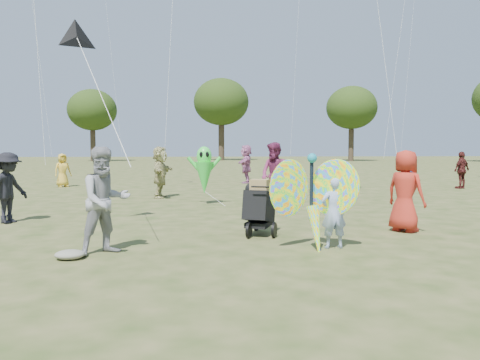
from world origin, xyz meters
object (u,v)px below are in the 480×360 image
(child_girl, at_px, (334,212))
(crowd_h, at_px, (462,170))
(adult_man, at_px, (105,201))
(crowd_c, at_px, (408,177))
(crowd_e, at_px, (275,175))
(crowd_b, at_px, (8,188))
(jogging_stroller, at_px, (259,203))
(crowd_a, at_px, (405,191))
(crowd_d, at_px, (160,172))
(crowd_j, at_px, (246,164))
(alien_kite, at_px, (204,172))
(butterfly_kite, at_px, (313,201))
(crowd_g, at_px, (63,170))

(child_girl, distance_m, crowd_h, 13.73)
(child_girl, xyz_separation_m, adult_man, (-3.76, -0.09, 0.25))
(crowd_c, distance_m, crowd_e, 4.69)
(crowd_e, bearing_deg, crowd_c, 67.83)
(crowd_b, bearing_deg, jogging_stroller, -88.15)
(crowd_b, bearing_deg, crowd_a, -81.37)
(child_girl, xyz_separation_m, crowd_c, (4.36, 6.63, 0.15))
(crowd_d, bearing_deg, jogging_stroller, -150.49)
(adult_man, height_order, crowd_d, crowd_d)
(adult_man, height_order, crowd_j, crowd_j)
(adult_man, distance_m, alien_kite, 6.56)
(crowd_j, xyz_separation_m, alien_kite, (-2.09, -8.30, 0.05))
(crowd_d, xyz_separation_m, jogging_stroller, (2.48, -6.90, -0.26))
(crowd_d, bearing_deg, adult_man, -171.53)
(crowd_b, height_order, butterfly_kite, butterfly_kite)
(crowd_a, height_order, crowd_d, crowd_d)
(alien_kite, bearing_deg, crowd_c, 3.25)
(crowd_d, bearing_deg, crowd_e, -120.88)
(child_girl, distance_m, crowd_d, 9.00)
(crowd_d, bearing_deg, alien_kite, -134.12)
(adult_man, bearing_deg, crowd_j, 41.73)
(adult_man, height_order, crowd_h, adult_man)
(adult_man, relative_size, crowd_e, 0.93)
(crowd_e, xyz_separation_m, alien_kite, (-1.97, 0.94, 0.04))
(crowd_b, distance_m, crowd_e, 6.73)
(child_girl, bearing_deg, crowd_g, -62.34)
(crowd_d, xyz_separation_m, crowd_e, (3.43, -2.94, 0.05))
(crowd_h, distance_m, alien_kite, 11.57)
(adult_man, xyz_separation_m, crowd_h, (12.31, 10.84, -0.09))
(adult_man, height_order, crowd_c, adult_man)
(child_girl, relative_size, crowd_j, 0.66)
(crowd_d, distance_m, crowd_g, 6.65)
(crowd_j, bearing_deg, jogging_stroller, 8.45)
(adult_man, relative_size, crowd_b, 1.08)
(crowd_c, bearing_deg, crowd_h, -171.50)
(alien_kite, bearing_deg, crowd_b, -145.63)
(adult_man, relative_size, crowd_g, 1.19)
(crowd_d, relative_size, crowd_j, 0.95)
(crowd_e, xyz_separation_m, crowd_j, (0.12, 9.24, -0.01))
(crowd_c, relative_size, alien_kite, 0.87)
(crowd_d, distance_m, crowd_e, 4.52)
(crowd_a, height_order, jogging_stroller, crowd_a)
(child_girl, height_order, crowd_a, crowd_a)
(crowd_c, relative_size, crowd_e, 0.82)
(crowd_b, xyz_separation_m, crowd_g, (-1.60, 9.86, -0.08))
(crowd_e, relative_size, crowd_g, 1.28)
(crowd_j, bearing_deg, crowd_b, -16.80)
(adult_man, distance_m, crowd_h, 16.40)
(crowd_c, distance_m, crowd_g, 14.08)
(crowd_c, bearing_deg, crowd_j, -97.12)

